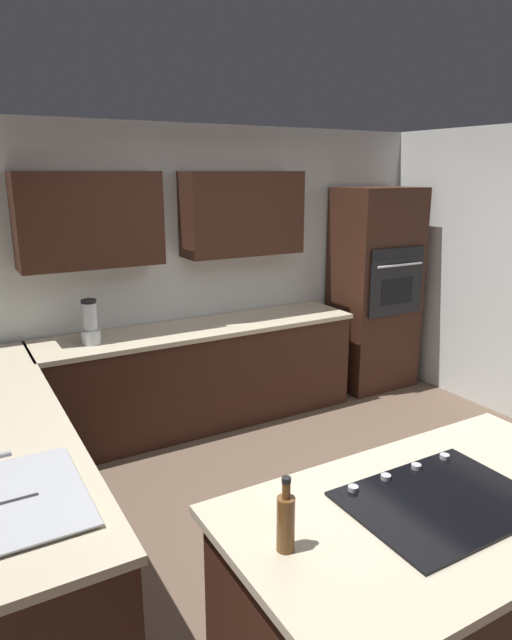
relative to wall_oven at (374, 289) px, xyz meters
The scene contains 13 objects.
ground_plane 2.72m from the wall_oven, 42.84° to the left, with size 14.00×14.00×0.00m, color brown.
wall_back 1.99m from the wall_oven, ahead, with size 6.00×0.44×2.60m.
lower_cabinets_back 2.04m from the wall_oven, ahead, with size 2.80×0.60×0.86m, color #381E14.
countertop_back 1.96m from the wall_oven, ahead, with size 2.84×0.64×0.04m, color beige.
lower_cabinets_side 3.90m from the wall_oven, 17.62° to the left, with size 0.60×2.90×0.86m, color #381E14.
countertop_side 3.85m from the wall_oven, 17.62° to the left, with size 0.64×2.94×0.04m, color beige.
island_base 3.71m from the wall_oven, 52.92° to the left, with size 1.72×0.90×0.86m, color #381E14.
island_top 3.66m from the wall_oven, 52.92° to the left, with size 1.80×0.98×0.04m, color beige.
wall_oven is the anchor object (origin of this frame).
sink_unit 4.22m from the wall_oven, 29.23° to the left, with size 0.46×0.70×0.23m.
cooktop 3.66m from the wall_oven, 52.87° to the left, with size 0.76×0.56×0.03m.
blender 2.90m from the wall_oven, ahead, with size 0.15×0.15×0.35m.
oil_bottle 4.07m from the wall_oven, 44.35° to the left, with size 0.07×0.07×0.29m.
Camera 1 is at (2.00, 2.56, 2.20)m, focal length 31.34 mm.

